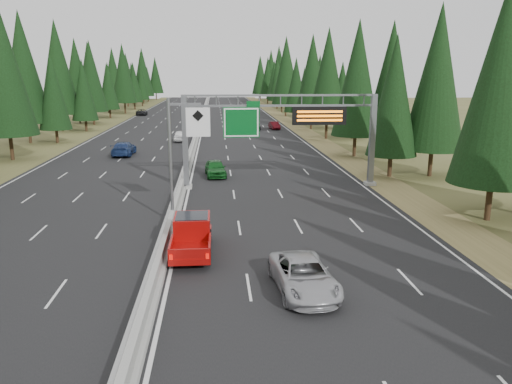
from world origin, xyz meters
The scene contains 18 objects.
road centered at (0.00, 80.00, 0.04)m, with size 32.00×260.00×0.08m, color black.
shoulder_right centered at (17.80, 80.00, 0.03)m, with size 3.60×260.00×0.06m, color olive.
shoulder_left centered at (-17.80, 80.00, 0.03)m, with size 3.60×260.00×0.06m, color #4E4F24.
median_barrier centered at (0.00, 80.00, 0.41)m, with size 0.70×260.00×0.85m.
sign_gantry centered at (8.92, 34.88, 5.27)m, with size 16.75×0.98×7.80m.
hov_sign_pole centered at (0.58, 24.97, 4.72)m, with size 2.80×0.50×8.00m.
tree_row_right centered at (21.92, 80.98, 8.99)m, with size 12.12×242.86×18.87m.
tree_row_left centered at (-22.09, 70.39, 9.43)m, with size 11.71×239.50×18.93m.
silver_minivan centered at (6.64, 13.86, 0.81)m, with size 2.43×5.27×1.47m, color #A4A4A8.
red_pickup centered at (1.50, 19.57, 1.11)m, with size 2.04×5.72×1.86m.
car_ahead_green centered at (2.79, 40.00, 0.85)m, with size 1.82×4.53×1.54m, color #145A1E.
car_ahead_dkred centered at (13.20, 80.87, 0.74)m, with size 1.40×4.01×1.32m, color #540C13.
car_ahead_dkgrey centered at (9.58, 80.46, 0.76)m, with size 1.91×4.70×1.36m, color black.
car_ahead_white centered at (9.27, 126.83, 0.72)m, with size 2.13×4.62×1.29m, color white.
car_ahead_far centered at (6.10, 120.42, 0.85)m, with size 1.83×4.55×1.55m, color black.
car_onc_blue centered at (-8.05, 53.43, 0.89)m, with size 2.28×5.61×1.63m, color navy.
car_onc_white centered at (-2.16, 66.06, 0.87)m, with size 1.86×4.61×1.57m, color white.
car_onc_far centered at (-14.50, 114.46, 0.80)m, with size 2.38×5.16×1.43m, color black.
Camera 1 is at (2.88, -6.49, 9.47)m, focal length 35.00 mm.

